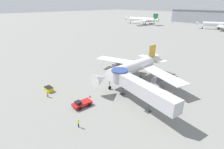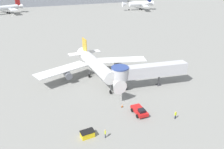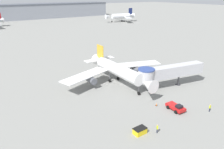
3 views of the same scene
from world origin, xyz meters
name	(u,v)px [view 2 (image 2 of 3)]	position (x,y,z in m)	size (l,w,h in m)	color
ground_plane	(100,80)	(0.00, 0.00, 0.00)	(800.00, 800.00, 0.00)	gray
main_airplane	(96,65)	(-0.53, 1.59, 3.76)	(31.67, 25.47, 8.86)	white
jet_bridge	(144,71)	(8.27, -8.09, 4.32)	(19.07, 6.44, 6.00)	#B7B7BC
pushback_tug_red	(140,111)	(1.19, -17.62, 0.71)	(2.55, 4.22, 1.54)	red
service_container_yellow	(87,134)	(-10.49, -19.61, 0.56)	(2.42, 1.58, 1.12)	yellow
traffic_cone_near_nose	(122,106)	(-0.80, -13.94, 0.32)	(0.41, 0.41, 0.68)	black
traffic_cone_starboard_wing	(136,69)	(12.02, 1.54, 0.37)	(0.47, 0.47, 0.78)	black
ground_crew_marshaller	(176,114)	(6.54, -21.96, 0.97)	(0.34, 0.23, 1.68)	#1E2338
ground_crew_wing_walker	(105,133)	(-7.84, -21.15, 0.98)	(0.32, 0.38, 1.70)	#1E2338
background_jet_red_tail	(5,8)	(-19.52, 132.12, 4.25)	(27.81, 26.43, 9.63)	silver
background_jet_navy_tail	(139,4)	(78.97, 108.09, 4.81)	(26.57, 27.43, 10.97)	silver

